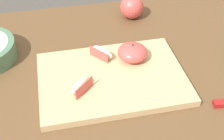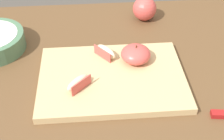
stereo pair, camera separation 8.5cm
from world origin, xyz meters
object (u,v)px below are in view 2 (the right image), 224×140
Objects in this scene: apple_half_skin_up at (136,54)px; apple_wedge_middle at (78,83)px; apple_wedge_left at (106,52)px; whole_apple_pink_lady at (145,9)px; cutting_board at (112,78)px.

apple_half_skin_up reaches higher than apple_wedge_middle.
apple_wedge_middle is at bearing -121.94° from apple_wedge_left.
whole_apple_pink_lady is (0.23, 0.36, 0.01)m from apple_wedge_middle.
whole_apple_pink_lady reaches higher than apple_half_skin_up.
whole_apple_pink_lady is (0.15, 0.23, 0.01)m from apple_wedge_left.
cutting_board is 0.35m from whole_apple_pink_lady.
apple_wedge_left is at bearing 97.21° from cutting_board.
apple_half_skin_up is 0.94× the size of whole_apple_pink_lady.
apple_wedge_left is (-0.09, 0.03, -0.01)m from apple_half_skin_up.
cutting_board is 0.10m from apple_wedge_middle.
whole_apple_pink_lady is (0.07, 0.26, -0.00)m from apple_half_skin_up.
apple_half_skin_up reaches higher than cutting_board.
apple_wedge_middle is at bearing -148.59° from apple_half_skin_up.
apple_wedge_left is at bearing 161.51° from apple_half_skin_up.
cutting_board is 5.62× the size of apple_wedge_left.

